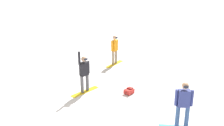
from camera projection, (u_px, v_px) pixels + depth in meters
snowboarder_foreground at (183, 105)px, 8.74m from camera, size 1.46×1.05×1.75m
snowboarder_midground at (84, 73)px, 11.55m from camera, size 1.51×0.80×1.99m
snowboarder_background at (115, 49)px, 15.27m from camera, size 1.51×1.03×1.77m
backpack_red at (129, 91)px, 11.64m from camera, size 0.55×0.48×0.28m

